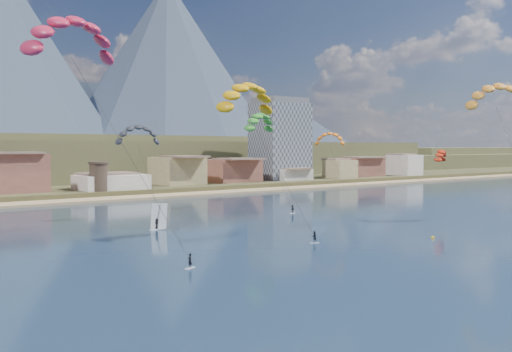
# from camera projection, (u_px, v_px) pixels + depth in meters

# --- Properties ---
(ground) EXTENTS (2400.00, 2400.00, 0.00)m
(ground) POSITION_uv_depth(u_px,v_px,m) (411.00, 267.00, 70.32)
(ground) COLOR black
(ground) RESTS_ON ground
(beach) EXTENTS (2200.00, 12.00, 0.90)m
(beach) POSITION_uv_depth(u_px,v_px,m) (92.00, 200.00, 154.55)
(beach) COLOR tan
(beach) RESTS_ON ground
(foothills) EXTENTS (940.00, 210.00, 18.00)m
(foothills) POSITION_uv_depth(u_px,v_px,m) (38.00, 159.00, 268.14)
(foothills) COLOR brown
(foothills) RESTS_ON ground
(apartment_tower) EXTENTS (20.00, 16.00, 32.00)m
(apartment_tower) POSITION_uv_depth(u_px,v_px,m) (280.00, 139.00, 222.51)
(apartment_tower) COLOR gray
(apartment_tower) RESTS_ON ground
(watchtower) EXTENTS (5.82, 5.82, 8.60)m
(watchtower) POSITION_uv_depth(u_px,v_px,m) (99.00, 176.00, 163.61)
(watchtower) COLOR #47382D
(watchtower) RESTS_ON ground
(kitesurfer_red) EXTENTS (17.58, 16.34, 33.79)m
(kitesurfer_red) POSITION_uv_depth(u_px,v_px,m) (71.00, 32.00, 71.45)
(kitesurfer_red) COLOR silver
(kitesurfer_red) RESTS_ON ground
(kitesurfer_yellow) EXTENTS (12.24, 15.13, 27.22)m
(kitesurfer_yellow) POSITION_uv_depth(u_px,v_px,m) (246.00, 94.00, 92.64)
(kitesurfer_yellow) COLOR silver
(kitesurfer_yellow) RESTS_ON ground
(kitesurfer_orange) EXTENTS (15.66, 20.11, 30.50)m
(kitesurfer_orange) POSITION_uv_depth(u_px,v_px,m) (497.00, 93.00, 113.63)
(kitesurfer_orange) COLOR silver
(kitesurfer_orange) RESTS_ON ground
(kitesurfer_green) EXTENTS (11.13, 18.21, 25.40)m
(kitesurfer_green) POSITION_uv_depth(u_px,v_px,m) (260.00, 120.00, 137.26)
(kitesurfer_green) COLOR silver
(kitesurfer_green) RESTS_ON ground
(distant_kite_dark) EXTENTS (9.94, 6.86, 20.93)m
(distant_kite_dark) POSITION_uv_depth(u_px,v_px,m) (138.00, 132.00, 114.76)
(distant_kite_dark) COLOR #262626
(distant_kite_dark) RESTS_ON ground
(distant_kite_orange) EXTENTS (7.61, 8.01, 20.17)m
(distant_kite_orange) POSITION_uv_depth(u_px,v_px,m) (330.00, 137.00, 147.27)
(distant_kite_orange) COLOR #262626
(distant_kite_orange) RESTS_ON ground
(distant_kite_red) EXTENTS (7.87, 6.79, 15.85)m
(distant_kite_red) POSITION_uv_depth(u_px,v_px,m) (440.00, 154.00, 151.48)
(distant_kite_red) COLOR #262626
(distant_kite_red) RESTS_ON ground
(windsurfer) EXTENTS (2.75, 3.01, 4.73)m
(windsurfer) POSITION_uv_depth(u_px,v_px,m) (158.00, 221.00, 101.67)
(windsurfer) COLOR silver
(windsurfer) RESTS_ON ground
(buoy) EXTENTS (0.60, 0.60, 0.60)m
(buoy) POSITION_uv_depth(u_px,v_px,m) (433.00, 238.00, 92.12)
(buoy) COLOR yellow
(buoy) RESTS_ON ground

